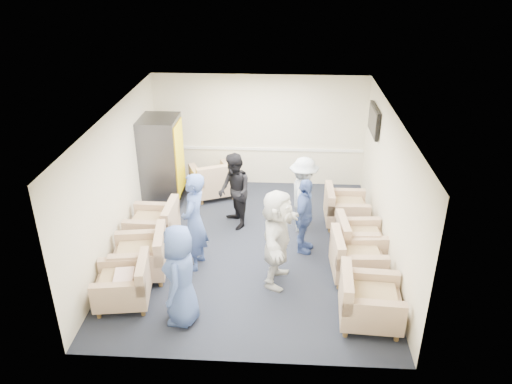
# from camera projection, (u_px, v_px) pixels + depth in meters

# --- Properties ---
(floor) EXTENTS (6.00, 6.00, 0.00)m
(floor) POSITION_uv_depth(u_px,v_px,m) (251.00, 247.00, 9.76)
(floor) COLOR black
(floor) RESTS_ON ground
(ceiling) EXTENTS (6.00, 6.00, 0.00)m
(ceiling) POSITION_uv_depth(u_px,v_px,m) (251.00, 114.00, 8.57)
(ceiling) COLOR white
(ceiling) RESTS_ON back_wall
(back_wall) EXTENTS (5.00, 0.02, 2.70)m
(back_wall) POSITION_uv_depth(u_px,v_px,m) (260.00, 131.00, 11.85)
(back_wall) COLOR beige
(back_wall) RESTS_ON floor
(front_wall) EXTENTS (5.00, 0.02, 2.70)m
(front_wall) POSITION_uv_depth(u_px,v_px,m) (236.00, 284.00, 6.48)
(front_wall) COLOR beige
(front_wall) RESTS_ON floor
(left_wall) EXTENTS (0.02, 6.00, 2.70)m
(left_wall) POSITION_uv_depth(u_px,v_px,m) (118.00, 182.00, 9.30)
(left_wall) COLOR beige
(left_wall) RESTS_ON floor
(right_wall) EXTENTS (0.02, 6.00, 2.70)m
(right_wall) POSITION_uv_depth(u_px,v_px,m) (389.00, 189.00, 9.04)
(right_wall) COLOR beige
(right_wall) RESTS_ON floor
(chair_rail) EXTENTS (4.98, 0.04, 0.06)m
(chair_rail) POSITION_uv_depth(u_px,v_px,m) (260.00, 149.00, 12.03)
(chair_rail) COLOR white
(chair_rail) RESTS_ON back_wall
(tv) EXTENTS (0.10, 1.00, 0.58)m
(tv) POSITION_uv_depth(u_px,v_px,m) (374.00, 121.00, 10.34)
(tv) COLOR black
(tv) RESTS_ON right_wall
(armchair_left_near) EXTENTS (0.97, 0.97, 0.68)m
(armchair_left_near) POSITION_uv_depth(u_px,v_px,m) (126.00, 285.00, 8.11)
(armchair_left_near) COLOR tan
(armchair_left_near) RESTS_ON floor
(armchair_left_mid) EXTENTS (1.04, 1.04, 0.73)m
(armchair_left_mid) POSITION_uv_depth(u_px,v_px,m) (143.00, 257.00, 8.80)
(armchair_left_mid) COLOR tan
(armchair_left_mid) RESTS_ON floor
(armchair_left_far) EXTENTS (0.93, 0.93, 0.73)m
(armchair_left_far) POSITION_uv_depth(u_px,v_px,m) (156.00, 226.00, 9.79)
(armchair_left_far) COLOR tan
(armchair_left_far) RESTS_ON floor
(armchair_right_near) EXTENTS (0.98, 0.98, 0.75)m
(armchair_right_near) POSITION_uv_depth(u_px,v_px,m) (366.00, 302.00, 7.68)
(armchair_right_near) COLOR tan
(armchair_right_near) RESTS_ON floor
(armchair_right_midnear) EXTENTS (0.93, 0.93, 0.71)m
(armchair_right_midnear) POSITION_uv_depth(u_px,v_px,m) (354.00, 259.00, 8.76)
(armchair_right_midnear) COLOR tan
(armchair_right_midnear) RESTS_ON floor
(armchair_right_midfar) EXTENTS (0.92, 0.92, 0.69)m
(armchair_right_midfar) POSITION_uv_depth(u_px,v_px,m) (358.00, 241.00, 9.33)
(armchair_right_midfar) COLOR tan
(armchair_right_midfar) RESTS_ON floor
(armchair_right_far) EXTENTS (0.88, 0.88, 0.69)m
(armchair_right_far) POSITION_uv_depth(u_px,v_px,m) (343.00, 209.00, 10.45)
(armchair_right_far) COLOR tan
(armchair_right_far) RESTS_ON floor
(armchair_corner) EXTENTS (1.23, 1.23, 0.75)m
(armchair_corner) POSITION_uv_depth(u_px,v_px,m) (214.00, 181.00, 11.61)
(armchair_corner) COLOR tan
(armchair_corner) RESTS_ON floor
(vending_machine) EXTENTS (0.82, 0.96, 2.03)m
(vending_machine) POSITION_uv_depth(u_px,v_px,m) (162.00, 162.00, 11.01)
(vending_machine) COLOR #47474E
(vending_machine) RESTS_ON floor
(backpack) EXTENTS (0.32, 0.23, 0.52)m
(backpack) POSITION_uv_depth(u_px,v_px,m) (159.00, 255.00, 9.05)
(backpack) COLOR black
(backpack) RESTS_ON floor
(pillow) EXTENTS (0.37, 0.45, 0.12)m
(pillow) POSITION_uv_depth(u_px,v_px,m) (124.00, 277.00, 8.03)
(pillow) COLOR silver
(pillow) RESTS_ON armchair_left_near
(person_front_left) EXTENTS (0.57, 0.84, 1.67)m
(person_front_left) POSITION_uv_depth(u_px,v_px,m) (181.00, 275.00, 7.53)
(person_front_left) COLOR #3F5797
(person_front_left) RESTS_ON floor
(person_mid_left) EXTENTS (0.55, 0.74, 1.84)m
(person_mid_left) POSITION_uv_depth(u_px,v_px,m) (194.00, 222.00, 8.81)
(person_mid_left) COLOR #3F5797
(person_mid_left) RESTS_ON floor
(person_back_left) EXTENTS (0.87, 0.96, 1.61)m
(person_back_left) POSITION_uv_depth(u_px,v_px,m) (234.00, 191.00, 10.17)
(person_back_left) COLOR black
(person_back_left) RESTS_ON floor
(person_back_right) EXTENTS (0.62, 1.05, 1.59)m
(person_back_right) POSITION_uv_depth(u_px,v_px,m) (303.00, 195.00, 10.04)
(person_back_right) COLOR silver
(person_back_right) RESTS_ON floor
(person_mid_right) EXTENTS (0.57, 0.94, 1.50)m
(person_mid_right) POSITION_uv_depth(u_px,v_px,m) (304.00, 216.00, 9.34)
(person_mid_right) COLOR #3F5797
(person_mid_right) RESTS_ON floor
(person_front_right) EXTENTS (0.80, 1.70, 1.76)m
(person_front_right) POSITION_uv_depth(u_px,v_px,m) (277.00, 238.00, 8.40)
(person_front_right) COLOR silver
(person_front_right) RESTS_ON floor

